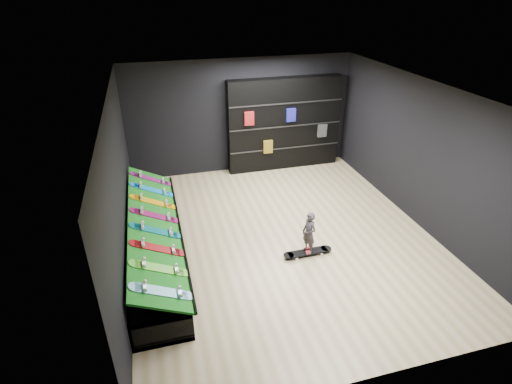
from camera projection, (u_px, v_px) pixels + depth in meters
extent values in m
cube|color=tan|center=(282.00, 236.00, 8.30)|extent=(6.00, 7.00, 0.01)
cube|color=white|center=(287.00, 92.00, 6.88)|extent=(6.00, 7.00, 0.01)
cube|color=black|center=(241.00, 116.00, 10.56)|extent=(6.00, 0.02, 3.00)
cube|color=black|center=(382.00, 294.00, 4.61)|extent=(6.00, 0.02, 3.00)
cube|color=black|center=(120.00, 190.00, 6.89)|extent=(0.02, 7.00, 3.00)
cube|color=black|center=(421.00, 154.00, 8.29)|extent=(0.02, 7.00, 3.00)
cube|color=#0D5610|center=(155.00, 224.00, 7.38)|extent=(0.92, 4.50, 0.46)
cube|color=black|center=(284.00, 124.00, 10.80)|extent=(3.11, 0.36, 2.49)
imported|color=black|center=(309.00, 240.00, 7.55)|extent=(0.19, 0.23, 0.51)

